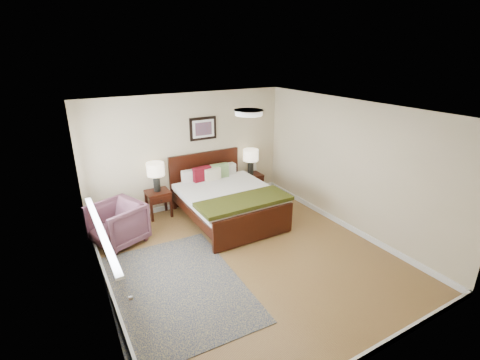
{
  "coord_description": "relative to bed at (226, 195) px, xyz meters",
  "views": [
    {
      "loc": [
        -2.66,
        -4.37,
        3.33
      ],
      "look_at": [
        0.35,
        0.87,
        1.05
      ],
      "focal_mm": 26.0,
      "sensor_mm": 36.0,
      "label": 1
    }
  ],
  "objects": [
    {
      "name": "nightstand_left",
      "position": [
        -1.17,
        0.82,
        -0.1
      ],
      "size": [
        0.48,
        0.43,
        0.57
      ],
      "color": "black",
      "rests_on": "ground"
    },
    {
      "name": "rug_persian",
      "position": [
        -1.7,
        -1.6,
        -0.53
      ],
      "size": [
        1.96,
        2.7,
        0.01
      ],
      "primitive_type": "cube",
      "rotation": [
        0.0,
        0.0,
        -0.04
      ],
      "color": "#0C173C",
      "rests_on": "ground"
    },
    {
      "name": "back_wall",
      "position": [
        -0.35,
        1.07,
        0.71
      ],
      "size": [
        4.5,
        0.04,
        2.5
      ],
      "primitive_type": "cube",
      "color": "#C6B38F",
      "rests_on": "ground"
    },
    {
      "name": "front_wall",
      "position": [
        -0.35,
        -3.93,
        0.71
      ],
      "size": [
        4.5,
        0.04,
        2.5
      ],
      "primitive_type": "cube",
      "color": "#C6B38F",
      "rests_on": "ground"
    },
    {
      "name": "armchair",
      "position": [
        -2.15,
        0.14,
        -0.16
      ],
      "size": [
        1.09,
        1.08,
        0.77
      ],
      "primitive_type": "imported",
      "rotation": [
        0.0,
        0.0,
        -1.19
      ],
      "color": "brown",
      "rests_on": "ground"
    },
    {
      "name": "floor",
      "position": [
        -0.35,
        -1.43,
        -0.54
      ],
      "size": [
        5.0,
        5.0,
        0.0
      ],
      "primitive_type": "plane",
      "color": "olive",
      "rests_on": "ground"
    },
    {
      "name": "window",
      "position": [
        -2.55,
        -0.73,
        0.84
      ],
      "size": [
        0.11,
        2.72,
        1.32
      ],
      "color": "silver",
      "rests_on": "left_wall"
    },
    {
      "name": "right_wall",
      "position": [
        1.9,
        -1.43,
        0.71
      ],
      "size": [
        0.04,
        5.0,
        2.5
      ],
      "primitive_type": "cube",
      "color": "#C6B38F",
      "rests_on": "ground"
    },
    {
      "name": "nightstand_right",
      "position": [
        1.1,
        0.83,
        -0.21
      ],
      "size": [
        0.53,
        0.4,
        0.53
      ],
      "color": "black",
      "rests_on": "ground"
    },
    {
      "name": "rug_navy",
      "position": [
        0.55,
        0.26,
        -0.53
      ],
      "size": [
        0.89,
        1.31,
        0.01
      ],
      "primitive_type": "cube",
      "rotation": [
        0.0,
        0.0,
        -0.01
      ],
      "color": "black",
      "rests_on": "ground"
    },
    {
      "name": "wall_art",
      "position": [
        0.0,
        1.04,
        1.18
      ],
      "size": [
        0.62,
        0.05,
        0.5
      ],
      "color": "black",
      "rests_on": "back_wall"
    },
    {
      "name": "door",
      "position": [
        -2.58,
        -3.18,
        0.53
      ],
      "size": [
        0.06,
        1.0,
        2.18
      ],
      "color": "silver",
      "rests_on": "ground"
    },
    {
      "name": "lamp_left",
      "position": [
        -1.17,
        0.84,
        0.46
      ],
      "size": [
        0.36,
        0.36,
        0.61
      ],
      "color": "black",
      "rests_on": "nightstand_left"
    },
    {
      "name": "ceiling",
      "position": [
        -0.35,
        -1.43,
        1.96
      ],
      "size": [
        4.5,
        5.0,
        0.02
      ],
      "primitive_type": "cube",
      "color": "white",
      "rests_on": "back_wall"
    },
    {
      "name": "bed",
      "position": [
        0.0,
        0.0,
        0.0
      ],
      "size": [
        1.79,
        2.18,
        1.17
      ],
      "color": "black",
      "rests_on": "ground"
    },
    {
      "name": "ceil_fixture",
      "position": [
        -0.35,
        -1.43,
        1.92
      ],
      "size": [
        0.44,
        0.44,
        0.08
      ],
      "color": "white",
      "rests_on": "ceiling"
    },
    {
      "name": "lamp_right",
      "position": [
        1.1,
        0.84,
        0.42
      ],
      "size": [
        0.36,
        0.36,
        0.61
      ],
      "color": "black",
      "rests_on": "nightstand_right"
    },
    {
      "name": "left_wall",
      "position": [
        -2.6,
        -1.43,
        0.71
      ],
      "size": [
        0.04,
        5.0,
        2.5
      ],
      "primitive_type": "cube",
      "color": "#C6B38F",
      "rests_on": "ground"
    }
  ]
}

